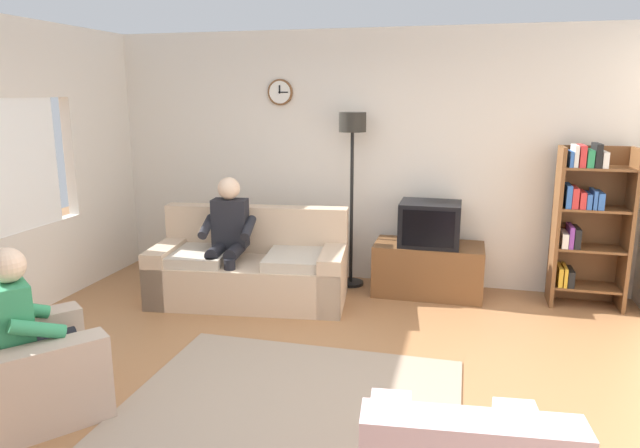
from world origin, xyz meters
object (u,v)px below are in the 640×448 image
Objects in this scene: person_in_left_armchair at (30,324)px; bookshelf at (586,219)px; armchair_near_window at (20,374)px; person_on_couch at (228,233)px; floor_lamp at (352,151)px; couch at (251,269)px; tv_stand at (428,269)px; tv at (430,224)px.

bookshelf is at bearing 38.33° from person_in_left_armchair.
person_on_couch is at bearing 78.50° from armchair_near_window.
armchair_near_window is at bearing -101.50° from person_on_couch.
person_in_left_armchair is (-1.48, -3.02, -0.85)m from floor_lamp.
couch is 1.81× the size of tv_stand.
bookshelf is 2.38m from floor_lamp.
tv_stand is 0.98× the size of person_in_left_armchair.
floor_lamp is 1.54m from person_on_couch.
couch is at bearing -160.64° from tv_stand.
person_on_couch is (0.46, 2.28, 0.41)m from armchair_near_window.
floor_lamp is at bearing 171.56° from tv.
armchair_near_window is at bearing -141.43° from bookshelf.
tv_stand is 2.08m from person_on_couch.
floor_lamp reaches higher than couch.
armchair_near_window is (-2.37, -2.99, 0.02)m from tv_stand.
tv_stand is 3.74m from person_in_left_armchair.
person_in_left_armchair is at bearing -128.60° from tv.
tv_stand is 0.49m from tv.
tv reaches higher than couch.
tv is (1.72, 0.58, 0.44)m from couch.
floor_lamp is (-0.83, 0.12, 0.70)m from tv.
person_on_couch reaches higher than armchair_near_window.
armchair_near_window is 0.33m from person_in_left_armchair.
person_in_left_armchair reaches higher than couch.
couch is 1.26× the size of bookshelf.
person_in_left_armchair reaches higher than tv_stand.
person_on_couch reaches higher than tv.
armchair_near_window is (-1.54, -3.09, -1.16)m from floor_lamp.
bookshelf is (1.47, 0.07, 0.59)m from tv_stand.
tv_stand is at bearing 90.00° from tv.
tv reaches higher than armchair_near_window.
couch and armchair_near_window have the same top height.
person_on_couch is at bearing -166.94° from bookshelf.
floor_lamp is (0.89, 0.70, 1.14)m from couch.
person_in_left_armchair is (-2.31, -2.92, 0.34)m from tv_stand.
floor_lamp is at bearing 179.27° from bookshelf.
tv_stand is at bearing -177.29° from bookshelf.
couch is 3.32× the size of tv.
floor_lamp is 3.64m from armchair_near_window.
armchair_near_window is at bearing -128.37° from tv_stand.
person_on_couch is (-1.90, -0.69, -0.05)m from tv.
tv is 3.71m from person_in_left_armchair.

